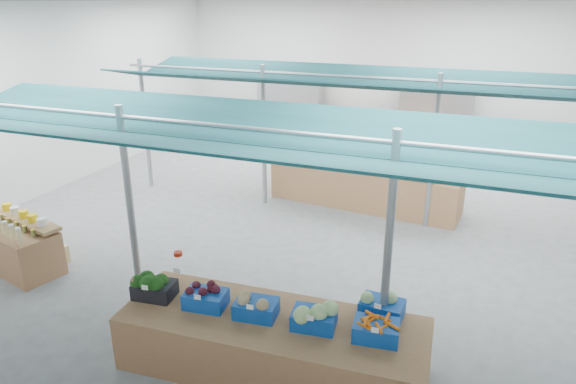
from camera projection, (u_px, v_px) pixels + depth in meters
name	position (u px, v px, depth m)	size (l,w,h in m)	color
floor	(299.00, 217.00, 10.66)	(13.00, 13.00, 0.00)	slate
hall	(323.00, 79.00, 10.98)	(13.00, 13.00, 13.00)	silver
pole_grid	(307.00, 161.00, 8.24)	(10.00, 4.60, 3.00)	gray
awnings	(308.00, 101.00, 7.90)	(9.50, 7.08, 0.30)	black
back_shelving_left	(290.00, 107.00, 16.38)	(2.00, 0.50, 2.00)	#B23F33
back_shelving_right	(435.00, 118.00, 14.86)	(2.00, 0.50, 2.00)	#B23F33
bottle_shelf	(19.00, 245.00, 8.53)	(1.78, 1.36, 1.01)	brown
veg_counter	(273.00, 344.00, 6.18)	(3.66, 1.22, 0.71)	brown
fruit_counter	(364.00, 186.00, 11.12)	(4.07, 0.97, 0.87)	brown
far_counter	(343.00, 133.00, 15.25)	(5.58, 1.12, 1.00)	brown
vendor_left	(327.00, 151.00, 12.35)	(0.59, 0.39, 1.63)	#1B6FB0
vendor_right	(402.00, 159.00, 11.74)	(0.79, 0.62, 1.63)	#A8141C
crate_broccoli	(154.00, 286.00, 6.45)	(0.54, 0.43, 0.35)	black
crate_beets	(206.00, 297.00, 6.25)	(0.54, 0.43, 0.29)	#0E3F98
crate_celeriac	(256.00, 305.00, 6.06)	(0.54, 0.43, 0.31)	#0E3F98
crate_cabbage	(314.00, 315.00, 5.85)	(0.54, 0.43, 0.35)	#0E3F98
crate_carrots	(376.00, 330.00, 5.67)	(0.54, 0.43, 0.29)	#0E3F98
sparrow	(137.00, 282.00, 6.35)	(0.12, 0.09, 0.11)	brown
pole_ribbon	(178.00, 255.00, 6.76)	(0.12, 0.12, 0.28)	red
apple_heap_yellow	(322.00, 155.00, 11.24)	(2.00, 1.08, 0.27)	#997247
apple_heap_red	(403.00, 166.00, 10.47)	(1.61, 0.99, 0.27)	#997247
pineapple	(454.00, 173.00, 10.03)	(0.14, 0.14, 0.39)	#8C6019
crate_extra	(382.00, 305.00, 6.06)	(0.52, 0.42, 0.32)	#0E3F98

